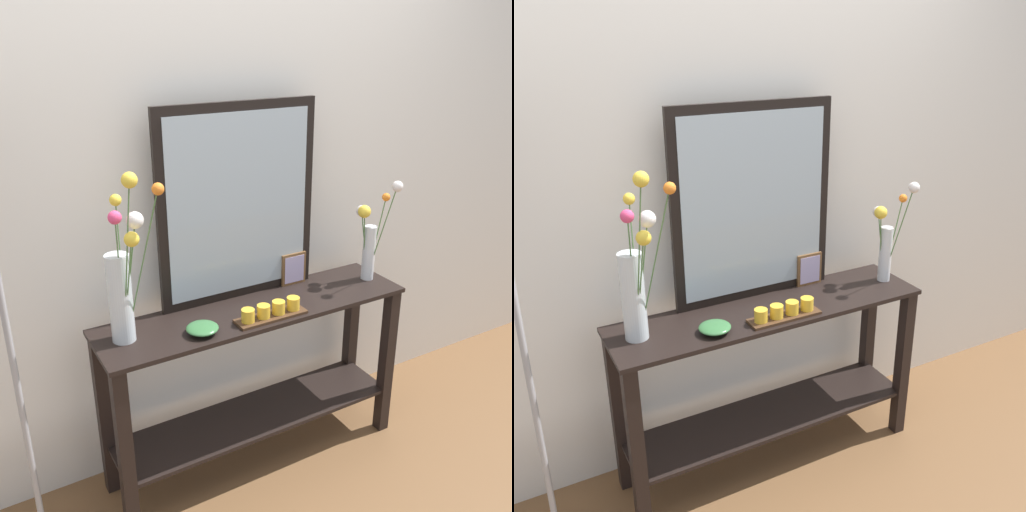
% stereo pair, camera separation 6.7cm
% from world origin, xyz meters
% --- Properties ---
extents(ground_plane, '(7.00, 6.00, 0.02)m').
position_xyz_m(ground_plane, '(0.00, 0.00, -0.01)').
color(ground_plane, brown).
extents(wall_back, '(6.40, 0.08, 2.70)m').
position_xyz_m(wall_back, '(0.00, 0.30, 1.35)').
color(wall_back, silver).
rests_on(wall_back, ground).
extents(console_table, '(1.41, 0.36, 0.81)m').
position_xyz_m(console_table, '(0.00, 0.00, 0.50)').
color(console_table, black).
rests_on(console_table, ground).
extents(mirror_leaning, '(0.75, 0.03, 0.86)m').
position_xyz_m(mirror_leaning, '(-0.00, 0.15, 1.24)').
color(mirror_leaning, black).
rests_on(mirror_leaning, console_table).
extents(tall_vase_left, '(0.20, 0.26, 0.69)m').
position_xyz_m(tall_vase_left, '(-0.57, 0.01, 1.07)').
color(tall_vase_left, silver).
rests_on(tall_vase_left, console_table).
extents(vase_right, '(0.16, 0.19, 0.50)m').
position_xyz_m(vase_right, '(0.62, -0.01, 1.03)').
color(vase_right, silver).
rests_on(vase_right, console_table).
extents(candle_tray, '(0.32, 0.09, 0.07)m').
position_xyz_m(candle_tray, '(0.01, -0.11, 0.83)').
color(candle_tray, '#472D1C').
rests_on(candle_tray, console_table).
extents(picture_frame_small, '(0.13, 0.01, 0.15)m').
position_xyz_m(picture_frame_small, '(0.28, 0.13, 0.88)').
color(picture_frame_small, brown).
rests_on(picture_frame_small, console_table).
extents(decorative_bowl, '(0.13, 0.13, 0.04)m').
position_xyz_m(decorative_bowl, '(-0.30, -0.09, 0.83)').
color(decorative_bowl, '#38703D').
rests_on(decorative_bowl, console_table).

